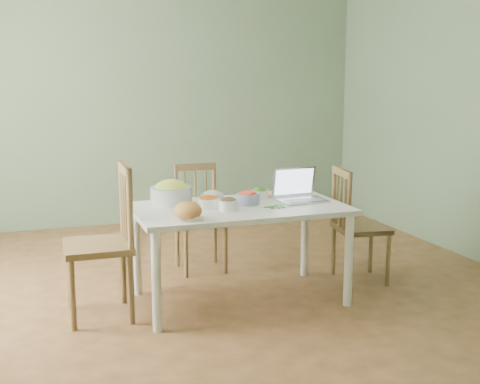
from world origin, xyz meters
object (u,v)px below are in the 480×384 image
object	(u,v)px
chair_far	(201,219)
bowl_squash	(171,193)
dining_table	(240,253)
bread_boule	(188,211)
chair_left	(98,243)
laptop	(302,186)
chair_right	(361,225)

from	to	relation	value
chair_far	bowl_squash	distance (m)	0.75
dining_table	bread_boule	xyz separation A→B (m)	(-0.45, -0.28, 0.40)
chair_left	bread_boule	bearing A→B (deg)	61.68
chair_left	laptop	bearing A→B (deg)	90.55
bread_boule	bowl_squash	distance (m)	0.49
chair_right	bowl_squash	size ratio (longest dim) A/B	3.03
chair_far	chair_left	xyz separation A→B (m)	(-0.91, -0.74, 0.08)
bread_boule	laptop	bearing A→B (deg)	17.14
chair_far	dining_table	bearing A→B (deg)	-83.50
dining_table	laptop	world-z (taller)	laptop
chair_far	chair_right	size ratio (longest dim) A/B	0.97
dining_table	chair_right	xyz separation A→B (m)	(1.03, 0.10, 0.10)
chair_right	bread_boule	distance (m)	1.55
dining_table	bread_boule	size ratio (longest dim) A/B	8.19
chair_far	chair_right	world-z (taller)	chair_right
bowl_squash	chair_far	bearing A→B (deg)	56.41
chair_right	laptop	size ratio (longest dim) A/B	2.66
bowl_squash	laptop	distance (m)	0.94
laptop	bread_boule	bearing A→B (deg)	-165.10
dining_table	chair_left	distance (m)	1.00
chair_right	bread_boule	bearing A→B (deg)	113.16
chair_left	bowl_squash	distance (m)	0.63
dining_table	laptop	xyz separation A→B (m)	(0.48, 0.00, 0.46)
chair_far	laptop	xyz separation A→B (m)	(0.55, -0.76, 0.37)
chair_far	chair_left	bearing A→B (deg)	-139.74
dining_table	chair_far	size ratio (longest dim) A/B	1.69
bowl_squash	dining_table	bearing A→B (deg)	-25.36
dining_table	chair_far	xyz separation A→B (m)	(-0.07, 0.76, 0.09)
chair_far	chair_right	xyz separation A→B (m)	(1.10, -0.67, 0.01)
chair_far	bread_boule	world-z (taller)	chair_far
chair_far	bowl_squash	size ratio (longest dim) A/B	2.94
dining_table	bowl_squash	world-z (taller)	bowl_squash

